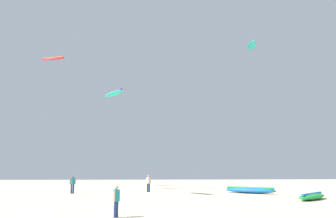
% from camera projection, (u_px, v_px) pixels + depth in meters
% --- Properties ---
extents(person_foreground, '(0.35, 0.47, 1.54)m').
position_uv_depth(person_foreground, '(116.00, 199.00, 17.65)').
color(person_foreground, navy).
rests_on(person_foreground, ground).
extents(person_midground, '(0.51, 0.38, 1.70)m').
position_uv_depth(person_midground, '(73.00, 183.00, 34.08)').
color(person_midground, navy).
rests_on(person_midground, ground).
extents(person_left, '(0.49, 0.38, 1.69)m').
position_uv_depth(person_left, '(149.00, 182.00, 35.97)').
color(person_left, navy).
rests_on(person_left, ground).
extents(kite_grounded_near, '(4.88, 4.11, 0.63)m').
position_uv_depth(kite_grounded_near, '(250.00, 190.00, 34.10)').
color(kite_grounded_near, blue).
rests_on(kite_grounded_near, ground).
extents(kite_grounded_mid, '(3.88, 3.99, 0.51)m').
position_uv_depth(kite_grounded_mid, '(312.00, 196.00, 27.20)').
color(kite_grounded_mid, green).
rests_on(kite_grounded_mid, ground).
extents(kite_aloft_1, '(2.63, 3.51, 0.48)m').
position_uv_depth(kite_aloft_1, '(114.00, 94.00, 33.16)').
color(kite_aloft_1, '#19B29E').
extents(kite_aloft_3, '(1.43, 3.44, 0.58)m').
position_uv_depth(kite_aloft_3, '(252.00, 45.00, 48.69)').
color(kite_aloft_3, '#19B29E').
extents(kite_aloft_4, '(3.53, 2.00, 0.71)m').
position_uv_depth(kite_aloft_4, '(53.00, 59.00, 47.88)').
color(kite_aloft_4, red).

